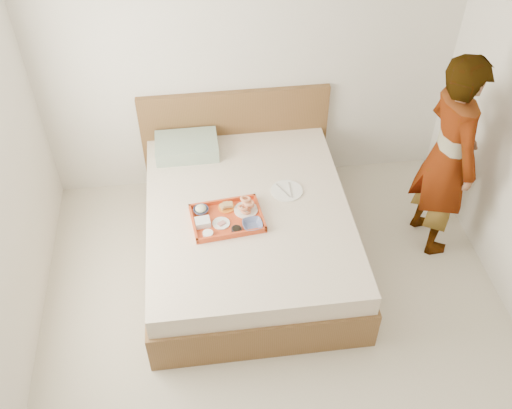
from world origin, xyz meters
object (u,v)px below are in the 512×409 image
object	(u,v)px
dinner_plate	(287,191)
person	(448,157)
tray	(227,218)
bed	(248,231)

from	to	relation	value
dinner_plate	person	size ratio (longest dim) A/B	0.15
tray	dinner_plate	size ratio (longest dim) A/B	2.09
dinner_plate	person	bearing A→B (deg)	-6.36
bed	person	world-z (taller)	person
bed	person	size ratio (longest dim) A/B	1.16
tray	person	world-z (taller)	person
bed	tray	xyz separation A→B (m)	(-0.17, -0.12, 0.29)
bed	tray	bearing A→B (deg)	-145.07
bed	tray	world-z (taller)	tray
tray	dinner_plate	xyz separation A→B (m)	(0.50, 0.26, -0.02)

